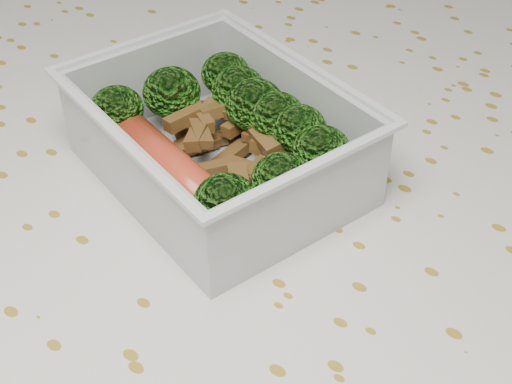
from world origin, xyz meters
The scene contains 6 objects.
dining_table centered at (0.00, 0.00, 0.67)m, with size 1.40×0.90×0.75m.
tablecloth centered at (0.00, 0.00, 0.72)m, with size 1.46×0.96×0.19m.
lunch_container centered at (-0.05, 0.02, 0.78)m, with size 0.22×0.19×0.07m.
broccoli_florets centered at (-0.05, 0.04, 0.79)m, with size 0.17×0.15×0.05m.
meat_pile centered at (-0.05, 0.03, 0.78)m, with size 0.12×0.08×0.03m.
sausage centered at (-0.05, -0.02, 0.78)m, with size 0.16×0.06×0.03m.
Camera 1 is at (0.21, -0.26, 1.06)m, focal length 50.00 mm.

